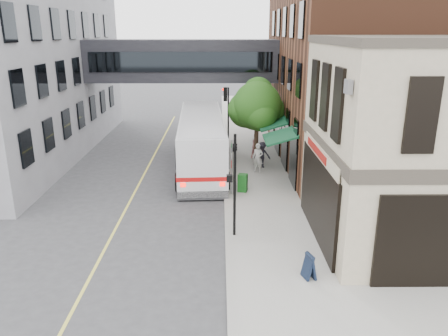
{
  "coord_description": "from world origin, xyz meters",
  "views": [
    {
      "loc": [
        -0.2,
        -15.25,
        8.67
      ],
      "look_at": [
        -0.04,
        2.6,
        3.01
      ],
      "focal_mm": 35.0,
      "sensor_mm": 36.0,
      "label": 1
    }
  ],
  "objects_px": {
    "pedestrian_a": "(258,158)",
    "pedestrian_c": "(262,155)",
    "bus": "(201,139)",
    "newspaper_box": "(243,183)",
    "pedestrian_b": "(257,146)",
    "sandwich_board": "(309,266)"
  },
  "relations": [
    {
      "from": "pedestrian_a",
      "to": "pedestrian_c",
      "type": "xyz_separation_m",
      "value": [
        0.35,
        0.97,
        -0.07
      ]
    },
    {
      "from": "bus",
      "to": "newspaper_box",
      "type": "height_order",
      "value": "bus"
    },
    {
      "from": "pedestrian_b",
      "to": "newspaper_box",
      "type": "height_order",
      "value": "pedestrian_b"
    },
    {
      "from": "bus",
      "to": "pedestrian_c",
      "type": "bearing_deg",
      "value": -10.06
    },
    {
      "from": "pedestrian_c",
      "to": "newspaper_box",
      "type": "xyz_separation_m",
      "value": [
        -1.45,
        -4.35,
        -0.36
      ]
    },
    {
      "from": "newspaper_box",
      "to": "pedestrian_a",
      "type": "bearing_deg",
      "value": 87.2
    },
    {
      "from": "pedestrian_a",
      "to": "pedestrian_c",
      "type": "bearing_deg",
      "value": 94.27
    },
    {
      "from": "bus",
      "to": "pedestrian_b",
      "type": "height_order",
      "value": "bus"
    },
    {
      "from": "newspaper_box",
      "to": "sandwich_board",
      "type": "distance_m",
      "value": 9.08
    },
    {
      "from": "pedestrian_b",
      "to": "bus",
      "type": "bearing_deg",
      "value": 175.15
    },
    {
      "from": "sandwich_board",
      "to": "pedestrian_a",
      "type": "bearing_deg",
      "value": 76.01
    },
    {
      "from": "pedestrian_a",
      "to": "newspaper_box",
      "type": "height_order",
      "value": "pedestrian_a"
    },
    {
      "from": "bus",
      "to": "pedestrian_a",
      "type": "relative_size",
      "value": 6.84
    },
    {
      "from": "pedestrian_a",
      "to": "pedestrian_b",
      "type": "distance_m",
      "value": 3.26
    },
    {
      "from": "pedestrian_a",
      "to": "newspaper_box",
      "type": "xyz_separation_m",
      "value": [
        -1.1,
        -3.37,
        -0.43
      ]
    },
    {
      "from": "pedestrian_c",
      "to": "pedestrian_a",
      "type": "bearing_deg",
      "value": -119.91
    },
    {
      "from": "pedestrian_c",
      "to": "bus",
      "type": "bearing_deg",
      "value": 159.83
    },
    {
      "from": "pedestrian_a",
      "to": "sandwich_board",
      "type": "distance_m",
      "value": 12.27
    },
    {
      "from": "pedestrian_b",
      "to": "newspaper_box",
      "type": "bearing_deg",
      "value": -128.88
    },
    {
      "from": "pedestrian_a",
      "to": "newspaper_box",
      "type": "distance_m",
      "value": 3.57
    },
    {
      "from": "pedestrian_a",
      "to": "pedestrian_b",
      "type": "height_order",
      "value": "pedestrian_a"
    },
    {
      "from": "pedestrian_b",
      "to": "newspaper_box",
      "type": "xyz_separation_m",
      "value": [
        -1.3,
        -6.63,
        -0.37
      ]
    }
  ]
}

